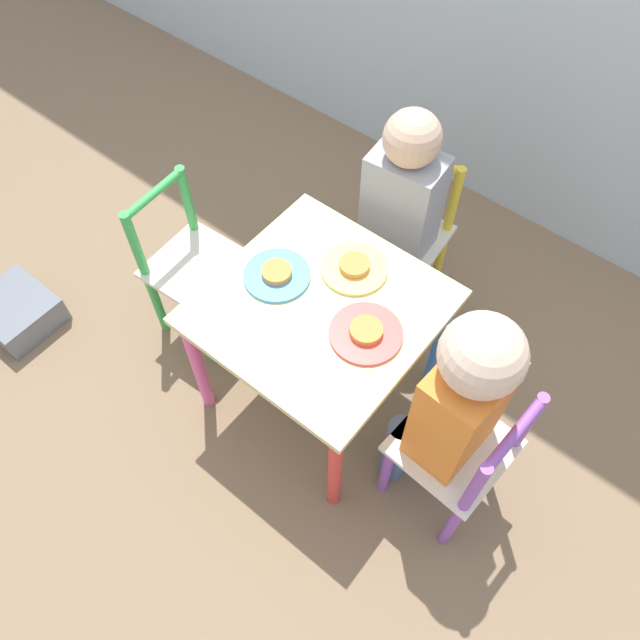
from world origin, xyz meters
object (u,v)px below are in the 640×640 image
(kids_table, at_px, (320,321))
(chair_purple, at_px, (459,455))
(child_back, at_px, (399,208))
(storage_bin, at_px, (17,311))
(plate_back, at_px, (354,268))
(plate_left, at_px, (277,274))
(plate_right, at_px, (366,333))
(child_right, at_px, (455,401))
(chair_green, at_px, (193,268))
(chair_yellow, at_px, (402,237))

(kids_table, bearing_deg, chair_purple, -4.03)
(child_back, bearing_deg, storage_bin, -143.12)
(plate_back, relative_size, plate_left, 1.01)
(plate_left, bearing_deg, chair_purple, -3.09)
(plate_right, bearing_deg, child_back, 114.10)
(chair_purple, bearing_deg, kids_table, -90.00)
(plate_left, bearing_deg, storage_bin, -152.37)
(kids_table, xyz_separation_m, child_right, (0.41, -0.03, 0.10))
(chair_purple, xyz_separation_m, chair_green, (-0.93, 0.01, 0.00))
(chair_purple, xyz_separation_m, child_right, (-0.06, 0.00, 0.21))
(kids_table, xyz_separation_m, plate_right, (0.14, 0.00, 0.08))
(chair_yellow, height_order, chair_purple, same)
(plate_back, bearing_deg, storage_bin, -149.23)
(plate_back, distance_m, plate_right, 0.20)
(kids_table, distance_m, chair_purple, 0.48)
(plate_right, height_order, storage_bin, plate_right)
(chair_purple, distance_m, plate_back, 0.54)
(chair_purple, relative_size, chair_green, 1.00)
(storage_bin, bearing_deg, chair_green, 39.63)
(chair_purple, distance_m, plate_right, 0.38)
(kids_table, bearing_deg, chair_green, -176.71)
(kids_table, distance_m, child_right, 0.42)
(kids_table, distance_m, storage_bin, 1.08)
(chair_yellow, height_order, plate_back, chair_yellow)
(chair_yellow, xyz_separation_m, child_right, (0.45, -0.49, 0.21))
(chair_green, height_order, plate_back, chair_green)
(kids_table, bearing_deg, plate_back, 90.00)
(chair_green, xyz_separation_m, storage_bin, (-0.47, -0.39, -0.22))
(plate_left, bearing_deg, chair_green, -175.29)
(child_right, relative_size, plate_back, 4.52)
(chair_green, relative_size, plate_back, 3.08)
(chair_yellow, bearing_deg, chair_green, -136.12)
(chair_purple, xyz_separation_m, plate_right, (-0.32, 0.03, 0.20))
(chair_yellow, relative_size, plate_back, 3.08)
(child_back, height_order, plate_left, child_back)
(chair_purple, relative_size, plate_back, 3.08)
(child_right, height_order, storage_bin, child_right)
(chair_purple, height_order, storage_bin, chair_purple)
(kids_table, height_order, child_back, child_back)
(chair_green, bearing_deg, plate_back, -73.45)
(kids_table, relative_size, chair_green, 1.02)
(kids_table, distance_m, plate_left, 0.16)
(plate_right, height_order, plate_left, same)
(kids_table, bearing_deg, child_right, -4.03)
(chair_green, height_order, storage_bin, chair_green)
(child_right, xyz_separation_m, plate_back, (-0.41, 0.17, -0.01))
(child_right, distance_m, storage_bin, 1.46)
(chair_purple, height_order, plate_left, chair_purple)
(chair_yellow, bearing_deg, child_right, -53.08)
(chair_purple, relative_size, plate_left, 3.10)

